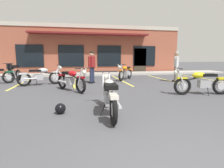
{
  "coord_description": "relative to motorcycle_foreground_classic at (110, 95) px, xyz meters",
  "views": [
    {
      "loc": [
        -1.31,
        -1.59,
        1.37
      ],
      "look_at": [
        -0.2,
        3.79,
        0.55
      ],
      "focal_mm": 29.15,
      "sensor_mm": 36.0,
      "label": 1
    }
  ],
  "objects": [
    {
      "name": "ground_plane",
      "position": [
        0.51,
        1.37,
        -0.46
      ],
      "size": [
        80.0,
        80.0,
        0.0
      ],
      "primitive_type": "plane",
      "color": "#47474C"
    },
    {
      "name": "sidewalk_kerb",
      "position": [
        0.51,
        9.76,
        -0.39
      ],
      "size": [
        22.0,
        1.8,
        0.14
      ],
      "primitive_type": "cube",
      "color": "#A8A59E",
      "rests_on": "ground_plane"
    },
    {
      "name": "brick_storefront_building",
      "position": [
        0.51,
        13.45,
        1.52
      ],
      "size": [
        15.4,
        6.21,
        3.95
      ],
      "color": "brown",
      "rests_on": "ground_plane"
    },
    {
      "name": "painted_stall_lines",
      "position": [
        0.51,
        6.16,
        -0.46
      ],
      "size": [
        13.68,
        4.8,
        0.01
      ],
      "color": "#DBCC4C",
      "rests_on": "ground_plane"
    },
    {
      "name": "motorcycle_foreground_classic",
      "position": [
        0.0,
        0.0,
        0.0
      ],
      "size": [
        0.66,
        2.11,
        0.98
      ],
      "color": "black",
      "rests_on": "ground_plane"
    },
    {
      "name": "motorcycle_red_sportbike",
      "position": [
        2.19,
        6.32,
        0.0
      ],
      "size": [
        1.46,
        1.8,
        0.98
      ],
      "color": "black",
      "rests_on": "ground_plane"
    },
    {
      "name": "motorcycle_black_cruiser",
      "position": [
        -2.44,
        5.14,
        0.0
      ],
      "size": [
        2.04,
        0.99,
        0.98
      ],
      "color": "black",
      "rests_on": "ground_plane"
    },
    {
      "name": "motorcycle_silver_naked",
      "position": [
        3.7,
        1.55,
        0.0
      ],
      "size": [
        2.1,
        0.74,
        0.98
      ],
      "color": "black",
      "rests_on": "ground_plane"
    },
    {
      "name": "motorcycle_blue_standard",
      "position": [
        -0.97,
        3.23,
        0.0
      ],
      "size": [
        1.34,
        1.87,
        0.98
      ],
      "color": "black",
      "rests_on": "ground_plane"
    },
    {
      "name": "motorcycle_orange_scrambler",
      "position": [
        -4.55,
        8.08,
        0.07
      ],
      "size": [
        1.42,
        1.83,
        0.98
      ],
      "color": "black",
      "rests_on": "ground_plane"
    },
    {
      "name": "person_in_shorts_foreground",
      "position": [
        4.68,
        4.92,
        0.49
      ],
      "size": [
        0.39,
        0.59,
        1.68
      ],
      "color": "black",
      "rests_on": "ground_plane"
    },
    {
      "name": "person_by_back_row",
      "position": [
        0.08,
        5.29,
        0.49
      ],
      "size": [
        0.43,
        0.55,
        1.68
      ],
      "color": "black",
      "rests_on": "ground_plane"
    },
    {
      "name": "helmet_on_pavement",
      "position": [
        -1.17,
        0.23,
        -0.33
      ],
      "size": [
        0.26,
        0.26,
        0.26
      ],
      "color": "black",
      "rests_on": "ground_plane"
    }
  ]
}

